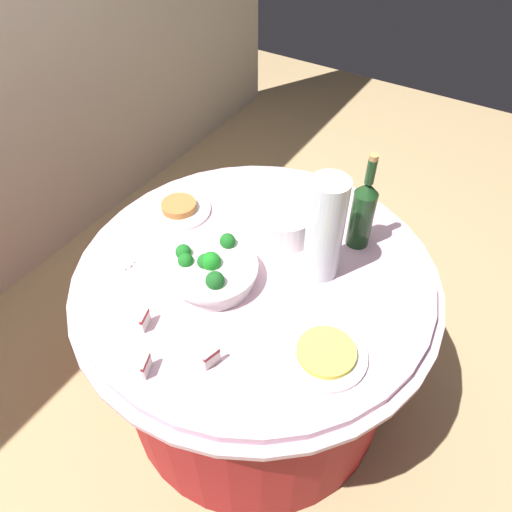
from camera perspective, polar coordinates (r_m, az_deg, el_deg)
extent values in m
plane|color=tan|center=(2.09, 0.00, -15.43)|extent=(6.00, 6.00, 0.00)
cylinder|color=maroon|center=(1.80, 0.00, -10.04)|extent=(1.01, 1.01, 0.69)
cylinder|color=#E0B2C6|center=(1.52, 0.00, -2.39)|extent=(1.16, 1.16, 0.02)
cylinder|color=#E0B2C6|center=(1.50, 0.00, -1.75)|extent=(1.10, 1.10, 0.03)
cylinder|color=white|center=(1.44, -5.31, -2.12)|extent=(0.26, 0.26, 0.05)
cylinder|color=white|center=(1.42, -5.39, -1.27)|extent=(0.28, 0.28, 0.01)
sphere|color=#19681E|center=(1.43, -8.42, -0.56)|extent=(0.05, 0.05, 0.05)
sphere|color=#19671E|center=(1.45, -8.68, 0.48)|extent=(0.05, 0.05, 0.05)
sphere|color=#197C1E|center=(1.41, -5.40, -0.67)|extent=(0.06, 0.06, 0.06)
sphere|color=#19581E|center=(1.36, -4.92, -2.95)|extent=(0.06, 0.06, 0.06)
sphere|color=#19621E|center=(1.46, -3.43, 1.80)|extent=(0.05, 0.05, 0.05)
sphere|color=#195E1E|center=(1.41, -5.48, -0.80)|extent=(0.04, 0.04, 0.04)
sphere|color=#19611E|center=(1.42, -6.09, -0.68)|extent=(0.05, 0.05, 0.05)
cylinder|color=white|center=(1.60, 3.28, 2.90)|extent=(0.21, 0.21, 0.01)
cylinder|color=white|center=(1.59, 3.29, 3.17)|extent=(0.21, 0.21, 0.01)
cylinder|color=white|center=(1.59, 3.31, 3.44)|extent=(0.21, 0.21, 0.01)
cylinder|color=white|center=(1.58, 3.32, 3.71)|extent=(0.21, 0.21, 0.01)
cylinder|color=white|center=(1.57, 3.34, 3.98)|extent=(0.21, 0.21, 0.01)
cylinder|color=white|center=(1.57, 3.35, 4.25)|extent=(0.21, 0.21, 0.01)
cylinder|color=white|center=(1.56, 3.37, 4.53)|extent=(0.21, 0.21, 0.01)
cylinder|color=white|center=(1.55, 3.38, 4.81)|extent=(0.21, 0.21, 0.01)
cylinder|color=white|center=(1.55, 3.40, 5.09)|extent=(0.21, 0.21, 0.01)
cylinder|color=white|center=(1.54, 3.42, 5.37)|extent=(0.21, 0.21, 0.01)
cylinder|color=#183A19|center=(1.54, 12.47, 4.34)|extent=(0.07, 0.07, 0.20)
cone|color=#183A19|center=(1.46, 13.20, 7.88)|extent=(0.07, 0.07, 0.04)
cylinder|color=#183A19|center=(1.43, 13.59, 9.79)|extent=(0.03, 0.03, 0.08)
cylinder|color=#B2844C|center=(1.40, 13.93, 11.38)|extent=(0.03, 0.03, 0.02)
cylinder|color=silver|center=(1.37, 8.22, 3.16)|extent=(0.11, 0.11, 0.34)
sphere|color=#E5B26B|center=(1.48, 8.06, -0.12)|extent=(0.06, 0.06, 0.06)
sphere|color=#E5B26B|center=(1.46, 6.88, -0.60)|extent=(0.06, 0.06, 0.06)
sphere|color=#E5B26B|center=(1.45, 8.16, -1.14)|extent=(0.06, 0.06, 0.06)
sphere|color=#72C64C|center=(1.44, 7.79, 1.46)|extent=(0.06, 0.06, 0.06)
sphere|color=#72C64C|center=(1.42, 7.24, 0.55)|extent=(0.06, 0.06, 0.06)
sphere|color=#72C64C|center=(1.42, 8.69, 0.60)|extent=(0.06, 0.06, 0.06)
sphere|color=red|center=(1.40, 7.54, 2.91)|extent=(0.06, 0.06, 0.06)
sphere|color=red|center=(1.37, 7.86, 1.89)|extent=(0.06, 0.06, 0.06)
sphere|color=red|center=(1.39, 8.96, 2.50)|extent=(0.06, 0.06, 0.06)
cylinder|color=silver|center=(1.58, -17.27, -0.28)|extent=(0.02, 0.16, 0.01)
cylinder|color=silver|center=(1.59, -16.33, 0.47)|extent=(0.02, 0.16, 0.01)
sphere|color=silver|center=(1.54, -14.84, -1.14)|extent=(0.01, 0.01, 0.01)
cylinder|color=white|center=(1.29, 8.34, -11.64)|extent=(0.22, 0.22, 0.01)
cylinder|color=#F2D14C|center=(1.28, 8.41, -11.27)|extent=(0.16, 0.16, 0.02)
cylinder|color=white|center=(1.70, -9.15, 5.45)|extent=(0.22, 0.22, 0.01)
cylinder|color=#B77038|center=(1.69, -9.22, 5.94)|extent=(0.12, 0.12, 0.03)
cube|color=white|center=(1.36, -13.11, -7.48)|extent=(0.05, 0.02, 0.05)
cube|color=maroon|center=(1.34, -13.23, -7.02)|extent=(0.05, 0.02, 0.01)
cube|color=white|center=(1.27, -12.96, -12.69)|extent=(0.05, 0.03, 0.05)
cube|color=maroon|center=(1.26, -13.09, -12.26)|extent=(0.05, 0.03, 0.01)
cube|color=white|center=(1.26, -5.29, -12.14)|extent=(0.05, 0.02, 0.05)
cube|color=maroon|center=(1.24, -5.34, -11.70)|extent=(0.05, 0.02, 0.01)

